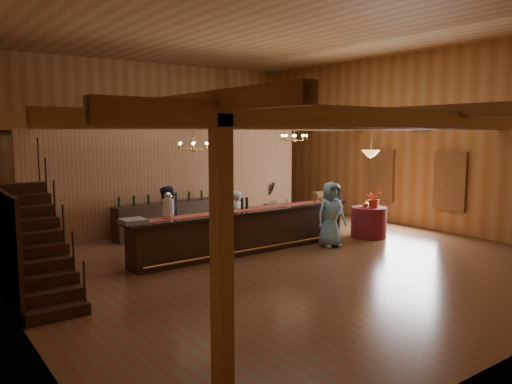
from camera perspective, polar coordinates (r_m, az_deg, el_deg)
floor at (r=12.93m, az=0.13°, el=-6.57°), size 14.00×14.00×0.00m
ceiling at (r=12.82m, az=0.14°, el=18.09°), size 14.00×14.00×0.00m
wall_back at (r=18.70m, az=-12.67°, el=5.91°), size 12.00×0.10×5.50m
wall_right at (r=16.82m, az=16.97°, el=5.70°), size 0.10×14.00×5.50m
beam_grid at (r=12.99m, az=-1.20°, el=7.91°), size 11.90×13.90×0.39m
support_posts at (r=12.26m, az=1.51°, el=0.28°), size 9.20×10.20×3.20m
partition_wall at (r=15.38m, az=-9.09°, el=1.35°), size 9.00×0.18×3.10m
window_right_front at (r=15.93m, az=21.30°, el=1.16°), size 0.12×1.05×1.75m
window_right_back at (r=17.47m, az=14.12°, el=1.88°), size 0.12×1.05×1.75m
staircase at (r=9.83m, az=-23.80°, el=-5.48°), size 1.00×2.80×2.00m
backroom_boxes at (r=17.38m, az=-11.41°, el=-1.47°), size 4.10×0.60×1.10m
tasting_bar at (r=12.55m, az=-1.21°, el=-4.46°), size 6.40×0.93×1.08m
beverage_dispenser at (r=11.38m, az=-10.01°, el=-1.59°), size 0.26×0.26×0.60m
glass_rack_tray at (r=10.96m, az=-13.86°, el=-3.26°), size 0.50×0.50×0.10m
raffle_drum at (r=13.95m, az=7.08°, el=-0.45°), size 0.34×0.24×0.30m
bar_bottle_0 at (r=12.52m, az=-1.61°, el=-1.35°), size 0.07×0.07×0.30m
bar_bottle_1 at (r=12.61m, az=-1.06°, el=-1.29°), size 0.07×0.07×0.30m
backbar_shelf at (r=14.84m, az=-9.82°, el=-3.03°), size 3.46×0.82×0.96m
round_table at (r=14.69m, az=12.76°, el=-3.38°), size 1.01×1.01×0.87m
chandelier_left at (r=12.71m, az=-7.16°, el=5.30°), size 0.80×0.80×0.69m
chandelier_right at (r=15.61m, az=4.40°, el=6.24°), size 0.80×0.80×0.51m
pendant_lamp at (r=14.48m, az=12.97°, el=4.31°), size 0.52×0.52×0.90m
bartender at (r=13.29m, az=-2.34°, el=-3.00°), size 0.58×0.43×1.46m
staff_second at (r=12.37m, az=-10.19°, el=-3.27°), size 1.05×1.02×1.70m
guest at (r=13.23m, az=8.59°, el=-2.55°), size 0.92×0.69×1.72m
floor_plant at (r=17.42m, az=1.43°, el=-0.93°), size 0.84×0.74×1.29m
table_flowers at (r=14.53m, az=13.33°, el=-0.66°), size 0.54×0.48×0.55m
table_vase at (r=14.63m, az=12.43°, el=-1.09°), size 0.18×0.18×0.30m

